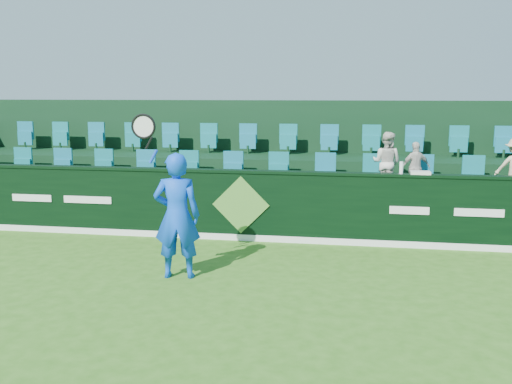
% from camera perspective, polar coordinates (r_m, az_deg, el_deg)
% --- Properties ---
extents(ground, '(60.00, 60.00, 0.00)m').
position_cam_1_polar(ground, '(7.37, -7.48, -12.52)').
color(ground, '#2F6618').
rests_on(ground, ground).
extents(sponsor_hoarding, '(16.00, 0.25, 1.35)m').
position_cam_1_polar(sponsor_hoarding, '(10.90, -1.40, -1.31)').
color(sponsor_hoarding, black).
rests_on(sponsor_hoarding, ground).
extents(stand_tier_front, '(16.00, 2.00, 0.80)m').
position_cam_1_polar(stand_tier_front, '(12.02, -0.41, -1.58)').
color(stand_tier_front, black).
rests_on(stand_tier_front, ground).
extents(stand_tier_back, '(16.00, 1.80, 1.30)m').
position_cam_1_polar(stand_tier_back, '(13.82, 0.96, 0.99)').
color(stand_tier_back, black).
rests_on(stand_tier_back, ground).
extents(stand_rear, '(16.00, 4.10, 2.60)m').
position_cam_1_polar(stand_rear, '(14.18, 1.23, 3.53)').
color(stand_rear, black).
rests_on(stand_rear, ground).
extents(seat_row_front, '(13.50, 0.50, 0.60)m').
position_cam_1_polar(seat_row_front, '(12.29, -0.09, 1.99)').
color(seat_row_front, '#156C85').
rests_on(seat_row_front, stand_tier_front).
extents(seat_row_back, '(13.50, 0.50, 0.60)m').
position_cam_1_polar(seat_row_back, '(14.00, 1.15, 5.03)').
color(seat_row_back, '#156C85').
rests_on(seat_row_back, stand_tier_back).
extents(tennis_player, '(1.09, 0.57, 2.57)m').
position_cam_1_polar(tennis_player, '(8.70, -7.94, -2.29)').
color(tennis_player, blue).
rests_on(tennis_player, ground).
extents(spectator_left, '(0.73, 0.66, 1.23)m').
position_cam_1_polar(spectator_left, '(11.72, 12.92, 2.89)').
color(spectator_left, silver).
rests_on(spectator_left, stand_tier_front).
extents(spectator_middle, '(0.66, 0.45, 1.04)m').
position_cam_1_polar(spectator_middle, '(11.78, 15.67, 2.35)').
color(spectator_middle, beige).
rests_on(spectator_middle, stand_tier_front).
extents(towel, '(0.35, 0.23, 0.05)m').
position_cam_1_polar(towel, '(10.66, 16.12, 1.87)').
color(towel, silver).
rests_on(towel, sponsor_hoarding).
extents(drinks_bottle, '(0.07, 0.07, 0.22)m').
position_cam_1_polar(drinks_bottle, '(10.62, 14.33, 2.37)').
color(drinks_bottle, white).
rests_on(drinks_bottle, sponsor_hoarding).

